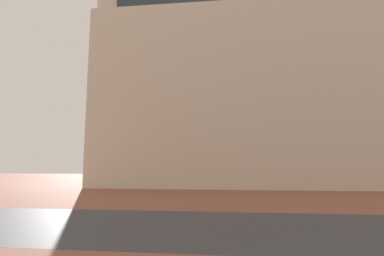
{
  "coord_description": "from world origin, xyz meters",
  "views": [
    {
      "loc": [
        1.2,
        -0.71,
        2.17
      ],
      "look_at": [
        -0.18,
        11.35,
        3.75
      ],
      "focal_mm": 26.92,
      "sensor_mm": 36.0,
      "label": 1
    }
  ],
  "objects": [
    {
      "name": "ground_plane",
      "position": [
        0.0,
        10.0,
        0.0
      ],
      "size": [
        120.0,
        120.0,
        0.0
      ],
      "primitive_type": "plane",
      "color": "brown"
    },
    {
      "name": "street_asphalt_strip",
      "position": [
        0.0,
        9.93,
        0.0
      ],
      "size": [
        120.0,
        6.58,
        0.0
      ],
      "primitive_type": "cube",
      "color": "#38383D",
      "rests_on": "ground_plane"
    },
    {
      "name": "landmark_building",
      "position": [
        2.28,
        32.2,
        10.72
      ],
      "size": [
        29.24,
        14.02,
        35.62
      ],
      "color": "beige",
      "rests_on": "ground_plane"
    }
  ]
}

